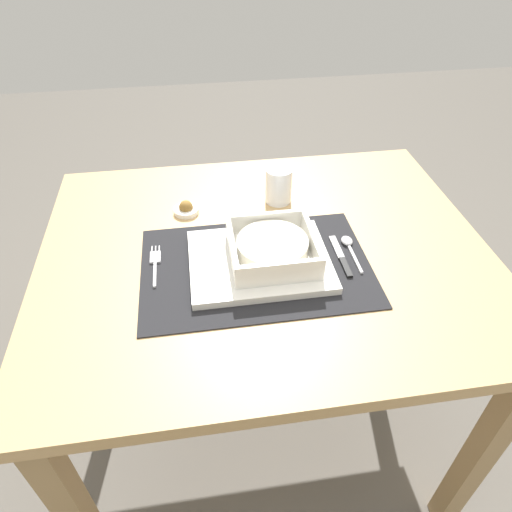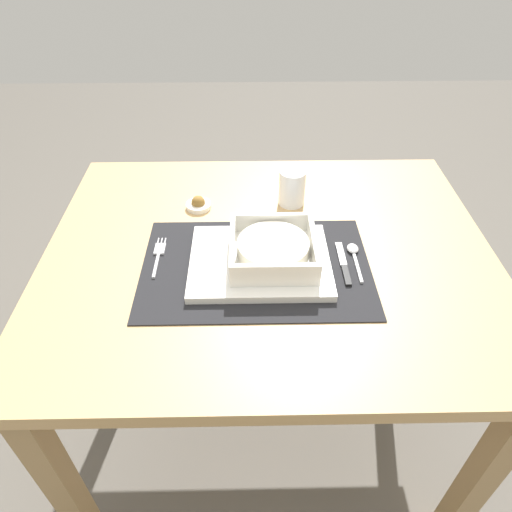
{
  "view_description": "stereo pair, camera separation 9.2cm",
  "coord_description": "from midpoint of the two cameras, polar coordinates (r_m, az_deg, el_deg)",
  "views": [
    {
      "loc": [
        -0.13,
        -0.75,
        1.33
      ],
      "look_at": [
        -0.03,
        -0.06,
        0.73
      ],
      "focal_mm": 32.04,
      "sensor_mm": 36.0,
      "label": 1
    },
    {
      "loc": [
        -0.04,
        -0.76,
        1.33
      ],
      "look_at": [
        -0.03,
        -0.06,
        0.73
      ],
      "focal_mm": 32.04,
      "sensor_mm": 36.0,
      "label": 2
    }
  ],
  "objects": [
    {
      "name": "ground_plane",
      "position": [
        1.53,
        -1.01,
        -19.95
      ],
      "size": [
        6.0,
        6.0,
        0.0
      ],
      "primitive_type": "plane",
      "color": "#59544C"
    },
    {
      "name": "serving_plate",
      "position": [
        0.94,
        -2.38,
        -0.74
      ],
      "size": [
        0.29,
        0.22,
        0.02
      ],
      "primitive_type": "cube",
      "color": "white",
      "rests_on": "placemat"
    },
    {
      "name": "condiment_saucer",
      "position": [
        1.11,
        -11.09,
        5.71
      ],
      "size": [
        0.06,
        0.06,
        0.03
      ],
      "color": "white",
      "rests_on": "dining_table"
    },
    {
      "name": "dining_table",
      "position": [
        1.05,
        -1.4,
        -3.25
      ],
      "size": [
        0.96,
        0.78,
        0.7
      ],
      "color": "tan",
      "rests_on": "ground"
    },
    {
      "name": "fork",
      "position": [
        0.97,
        -15.13,
        -0.89
      ],
      "size": [
        0.02,
        0.13,
        0.0
      ],
      "rotation": [
        0.0,
        0.0,
        -0.08
      ],
      "color": "silver",
      "rests_on": "placemat"
    },
    {
      "name": "drinking_glass",
      "position": [
        1.11,
        0.45,
        8.51
      ],
      "size": [
        0.06,
        0.06,
        0.09
      ],
      "color": "white",
      "rests_on": "dining_table"
    },
    {
      "name": "butter_knife",
      "position": [
        0.96,
        8.0,
        -0.41
      ],
      "size": [
        0.01,
        0.13,
        0.01
      ],
      "rotation": [
        0.0,
        0.0,
        -0.04
      ],
      "color": "black",
      "rests_on": "placemat"
    },
    {
      "name": "placemat",
      "position": [
        0.94,
        -2.8,
        -1.44
      ],
      "size": [
        0.47,
        0.31,
        0.0
      ],
      "primitive_type": "cube",
      "color": "black",
      "rests_on": "dining_table"
    },
    {
      "name": "spoon",
      "position": [
        0.99,
        8.92,
        1.3
      ],
      "size": [
        0.02,
        0.12,
        0.01
      ],
      "rotation": [
        0.0,
        0.0,
        0.03
      ],
      "color": "silver",
      "rests_on": "placemat"
    },
    {
      "name": "porridge_bowl",
      "position": [
        0.92,
        -0.8,
        0.88
      ],
      "size": [
        0.17,
        0.17,
        0.05
      ],
      "color": "white",
      "rests_on": "serving_plate"
    }
  ]
}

